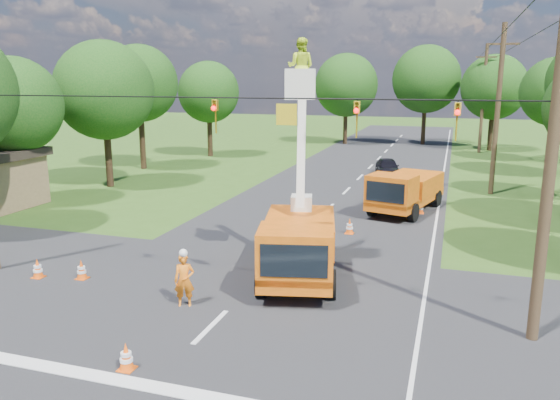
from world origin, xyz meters
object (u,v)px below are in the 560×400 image
(second_truck, at_px, (405,190))
(tree_right_e, at_px, (556,92))
(traffic_cone_4, at_px, (82,270))
(tree_left_f, at_px, (209,92))
(pole_right_mid, at_px, (498,109))
(traffic_cone_0, at_px, (126,357))
(tree_far_a, at_px, (346,85))
(tree_left_d, at_px, (104,90))
(traffic_cone_5, at_px, (38,269))
(tree_far_c, at_px, (494,87))
(traffic_cone_3, at_px, (350,226))
(tree_far_b, at_px, (426,79))
(bucket_truck, at_px, (299,230))
(pole_right_near, at_px, (552,150))
(traffic_cone_2, at_px, (308,247))
(traffic_cone_7, at_px, (420,207))
(tree_left_c, at_px, (13,106))
(distant_car, at_px, (388,167))
(ground_worker, at_px, (184,280))
(tree_left_e, at_px, (139,84))

(second_truck, bearing_deg, tree_right_e, 79.92)
(traffic_cone_4, relative_size, tree_left_f, 0.08)
(tree_left_f, bearing_deg, pole_right_mid, -23.23)
(traffic_cone_0, relative_size, tree_far_a, 0.07)
(tree_left_d, xyz_separation_m, tree_left_f, (0.20, 15.00, -0.44))
(traffic_cone_5, distance_m, tree_far_c, 45.87)
(traffic_cone_3, xyz_separation_m, tree_far_b, (1.05, 36.42, 6.45))
(tree_left_d, bearing_deg, traffic_cone_4, -58.49)
(second_truck, bearing_deg, tree_far_a, 121.49)
(tree_far_a, relative_size, tree_far_b, 0.92)
(pole_right_mid, distance_m, tree_far_a, 26.69)
(bucket_truck, xyz_separation_m, traffic_cone_3, (0.69, 5.98, -1.38))
(traffic_cone_4, bearing_deg, pole_right_near, -0.43)
(pole_right_near, xyz_separation_m, tree_far_c, (1.00, 42.00, 0.96))
(traffic_cone_2, height_order, pole_right_mid, pole_right_mid)
(traffic_cone_5, relative_size, pole_right_near, 0.07)
(traffic_cone_2, xyz_separation_m, traffic_cone_7, (3.76, 8.45, 0.00))
(traffic_cone_7, bearing_deg, second_truck, 174.26)
(tree_far_a, bearing_deg, traffic_cone_4, -91.16)
(bucket_truck, xyz_separation_m, tree_left_c, (-17.75, 6.40, 3.70))
(traffic_cone_0, xyz_separation_m, tree_left_f, (-13.86, 34.70, 5.33))
(distant_car, xyz_separation_m, tree_far_a, (-6.74, 18.55, 5.55))
(bucket_truck, xyz_separation_m, distant_car, (0.48, 21.85, -1.11))
(traffic_cone_7, bearing_deg, distant_car, 105.25)
(tree_far_a, bearing_deg, tree_right_e, -23.05)
(tree_right_e, distance_m, tree_far_c, 8.22)
(bucket_truck, bearing_deg, tree_left_c, 147.10)
(tree_left_d, bearing_deg, traffic_cone_3, -20.74)
(distant_car, distance_m, tree_far_b, 21.50)
(tree_left_c, bearing_deg, traffic_cone_5, -45.52)
(tree_far_c, bearing_deg, ground_worker, -104.24)
(tree_left_e, xyz_separation_m, tree_far_c, (26.30, 20.00, -0.43))
(tree_far_a, bearing_deg, tree_left_e, -119.33)
(traffic_cone_4, relative_size, pole_right_mid, 0.07)
(traffic_cone_4, bearing_deg, bucket_truck, 19.30)
(tree_left_f, xyz_separation_m, tree_right_e, (28.60, 5.00, 0.13))
(tree_left_c, distance_m, tree_far_a, 35.90)
(pole_right_mid, bearing_deg, traffic_cone_4, -125.84)
(tree_far_b, bearing_deg, tree_left_e, -130.72)
(tree_right_e, bearing_deg, tree_far_a, 156.95)
(bucket_truck, distance_m, tree_right_e, 34.98)
(ground_worker, height_order, tree_far_a, tree_far_a)
(tree_left_f, bearing_deg, traffic_cone_2, -57.75)
(pole_right_mid, bearing_deg, tree_far_a, 120.41)
(tree_left_c, bearing_deg, pole_right_near, -19.80)
(tree_left_f, bearing_deg, ground_worker, -66.49)
(traffic_cone_4, height_order, traffic_cone_5, same)
(tree_left_d, bearing_deg, pole_right_near, -32.55)
(traffic_cone_7, relative_size, tree_far_a, 0.07)
(second_truck, bearing_deg, traffic_cone_2, -94.25)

